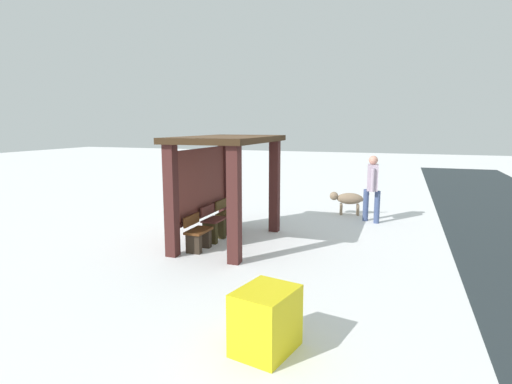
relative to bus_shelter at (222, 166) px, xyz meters
The scene contains 8 objects.
ground_plane 1.62m from the bus_shelter, 90.00° to the right, with size 60.00×60.00×0.00m, color white.
bus_shelter is the anchor object (origin of this frame).
bench_left_inside 1.53m from the bus_shelter, 163.48° to the left, with size 0.62×0.35×0.70m.
bench_center_inside 1.33m from the bus_shelter, 90.00° to the left, with size 0.62×0.35×0.76m.
bench_right_inside 1.51m from the bus_shelter, 16.45° to the left, with size 0.62×0.36×0.76m.
person_walking 4.12m from the bus_shelter, 44.01° to the right, with size 0.64×0.44×1.70m.
dog 4.36m from the bus_shelter, 30.68° to the right, with size 0.40×1.06×0.63m.
grit_bin 4.58m from the bus_shelter, 149.85° to the right, with size 0.70×0.56×0.70m, color yellow.
Camera 1 is at (-7.85, -3.39, 2.46)m, focal length 29.17 mm.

